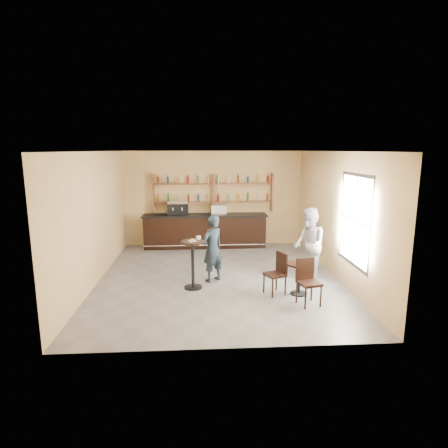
{
  "coord_description": "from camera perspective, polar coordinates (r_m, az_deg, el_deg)",
  "views": [
    {
      "loc": [
        -0.42,
        -9.16,
        3.24
      ],
      "look_at": [
        0.2,
        0.8,
        1.25
      ],
      "focal_mm": 30.0,
      "sensor_mm": 36.0,
      "label": 1
    }
  ],
  "objects": [
    {
      "name": "patron_second",
      "position": [
        9.63,
        12.83,
        -2.98
      ],
      "size": [
        0.71,
        0.9,
        1.83
      ],
      "primitive_type": "imported",
      "rotation": [
        0.0,
        0.0,
        -1.55
      ],
      "color": "#A5A4A9",
      "rests_on": "floor"
    },
    {
      "name": "wall_left",
      "position": [
        9.66,
        -19.0,
        0.88
      ],
      "size": [
        0.0,
        7.0,
        7.0
      ],
      "primitive_type": "plane",
      "rotation": [
        1.57,
        0.0,
        1.57
      ],
      "color": "tan",
      "rests_on": "floor"
    },
    {
      "name": "ceiling",
      "position": [
        9.17,
        -0.95,
        11.02
      ],
      "size": [
        7.0,
        7.0,
        0.0
      ],
      "primitive_type": "plane",
      "rotation": [
        3.14,
        0.0,
        0.0
      ],
      "color": "white",
      "rests_on": "wall_back"
    },
    {
      "name": "bar_counter",
      "position": [
        12.6,
        -2.91,
        -1.03
      ],
      "size": [
        4.12,
        0.8,
        1.12
      ],
      "primitive_type": null,
      "color": "black",
      "rests_on": "floor"
    },
    {
      "name": "shelf_unit",
      "position": [
        12.62,
        -1.64,
        4.76
      ],
      "size": [
        4.0,
        0.26,
        1.4
      ],
      "primitive_type": null,
      "color": "brown",
      "rests_on": "wall_back"
    },
    {
      "name": "cafe_table",
      "position": [
        8.72,
        11.38,
        -8.19
      ],
      "size": [
        0.75,
        0.75,
        0.73
      ],
      "primitive_type": null,
      "rotation": [
        0.0,
        0.0,
        0.37
      ],
      "color": "black",
      "rests_on": "floor"
    },
    {
      "name": "chair_west",
      "position": [
        8.61,
        7.75,
        -7.56
      ],
      "size": [
        0.54,
        0.54,
        0.95
      ],
      "primitive_type": null,
      "rotation": [
        0.0,
        0.0,
        -1.16
      ],
      "color": "black",
      "rests_on": "floor"
    },
    {
      "name": "chair_south",
      "position": [
        8.15,
        12.84,
        -8.71
      ],
      "size": [
        0.52,
        0.52,
        0.98
      ],
      "primitive_type": null,
      "rotation": [
        0.0,
        0.0,
        0.26
      ],
      "color": "black",
      "rests_on": "floor"
    },
    {
      "name": "pastry_case",
      "position": [
        12.48,
        -0.8,
        2.21
      ],
      "size": [
        0.55,
        0.46,
        0.31
      ],
      "primitive_type": null,
      "rotation": [
        0.0,
        0.0,
        -0.09
      ],
      "color": "silver",
      "rests_on": "bar_counter"
    },
    {
      "name": "cup_pedestal",
      "position": [
        8.82,
        -3.92,
        -2.14
      ],
      "size": [
        0.14,
        0.14,
        0.1
      ],
      "primitive_type": "imported",
      "rotation": [
        0.0,
        0.0,
        0.15
      ],
      "color": "white",
      "rests_on": "pedestal_table"
    },
    {
      "name": "wall_front",
      "position": [
        5.91,
        0.67,
        -4.84
      ],
      "size": [
        7.0,
        0.0,
        7.0
      ],
      "primitive_type": "plane",
      "rotation": [
        -1.57,
        0.0,
        0.0
      ],
      "color": "tan",
      "rests_on": "floor"
    },
    {
      "name": "window_frame",
      "position": [
        8.8,
        19.3,
        0.55
      ],
      "size": [
        0.04,
        1.7,
        2.1
      ],
      "primitive_type": null,
      "color": "black",
      "rests_on": "wall_right"
    },
    {
      "name": "wall_back",
      "position": [
        12.77,
        -1.66,
        3.89
      ],
      "size": [
        7.0,
        0.0,
        7.0
      ],
      "primitive_type": "plane",
      "rotation": [
        1.57,
        0.0,
        0.0
      ],
      "color": "tan",
      "rests_on": "floor"
    },
    {
      "name": "liquor_bottles",
      "position": [
        12.6,
        -1.64,
        5.53
      ],
      "size": [
        3.68,
        0.1,
        1.0
      ],
      "primitive_type": null,
      "color": "#8C5919",
      "rests_on": "shelf_unit"
    },
    {
      "name": "napkin",
      "position": [
        8.74,
        -4.84,
        -2.6
      ],
      "size": [
        0.22,
        0.22,
        0.0
      ],
      "primitive_type": "cube",
      "rotation": [
        0.0,
        0.0,
        0.48
      ],
      "color": "white",
      "rests_on": "pedestal_table"
    },
    {
      "name": "donut",
      "position": [
        8.72,
        -4.78,
        -2.48
      ],
      "size": [
        0.12,
        0.12,
        0.04
      ],
      "primitive_type": "torus",
      "rotation": [
        0.0,
        0.0,
        -0.0
      ],
      "color": "#C07946",
      "rests_on": "napkin"
    },
    {
      "name": "man_main",
      "position": [
        9.27,
        -1.78,
        -3.77
      ],
      "size": [
        0.72,
        0.69,
        1.67
      ],
      "primitive_type": "imported",
      "rotation": [
        0.0,
        0.0,
        3.83
      ],
      "color": "black",
      "rests_on": "floor"
    },
    {
      "name": "window_pane",
      "position": [
        8.8,
        19.34,
        0.55
      ],
      "size": [
        0.0,
        2.0,
        2.0
      ],
      "primitive_type": "plane",
      "rotation": [
        1.57,
        0.0,
        -1.57
      ],
      "color": "white",
      "rests_on": "wall_right"
    },
    {
      "name": "cup_cafe",
      "position": [
        8.61,
        11.81,
        -5.56
      ],
      "size": [
        0.11,
        0.11,
        0.1
      ],
      "primitive_type": "imported",
      "rotation": [
        0.0,
        0.0,
        0.04
      ],
      "color": "white",
      "rests_on": "cafe_table"
    },
    {
      "name": "espresso_machine",
      "position": [
        12.48,
        -7.03,
        2.5
      ],
      "size": [
        0.69,
        0.46,
        0.48
      ],
      "primitive_type": null,
      "rotation": [
        0.0,
        0.0,
        -0.05
      ],
      "color": "black",
      "rests_on": "bar_counter"
    },
    {
      "name": "pedestal_table",
      "position": [
        8.89,
        -4.78,
        -6.21
      ],
      "size": [
        0.57,
        0.57,
        1.15
      ],
      "primitive_type": null,
      "rotation": [
        0.0,
        0.0,
        0.02
      ],
      "color": "black",
      "rests_on": "floor"
    },
    {
      "name": "wall_right",
      "position": [
        9.92,
        16.67,
        1.28
      ],
      "size": [
        0.0,
        7.0,
        7.0
      ],
      "primitive_type": "plane",
      "rotation": [
        1.57,
        0.0,
        -1.57
      ],
      "color": "tan",
      "rests_on": "floor"
    },
    {
      "name": "floor",
      "position": [
        9.73,
        -0.89,
        -8.18
      ],
      "size": [
        7.0,
        7.0,
        0.0
      ],
      "primitive_type": "plane",
      "color": "slate",
      "rests_on": "ground"
    }
  ]
}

